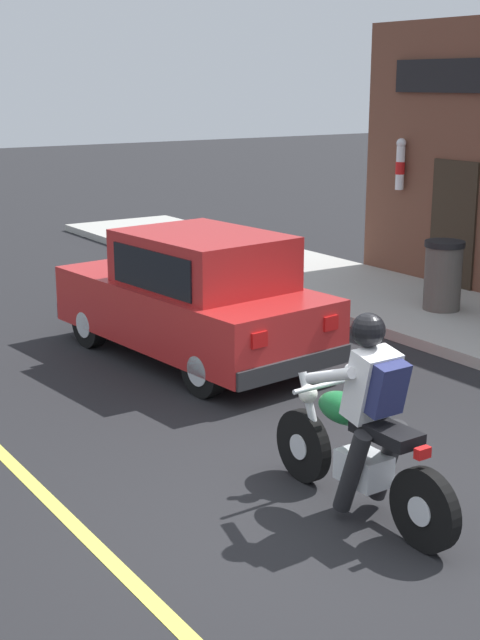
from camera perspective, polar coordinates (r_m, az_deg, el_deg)
name	(u,v)px	position (r m, az deg, el deg)	size (l,w,h in m)	color
ground_plane	(340,514)	(7.16, 6.40, -12.22)	(80.00, 80.00, 0.00)	black
sidewalk_curb	(480,326)	(12.44, 15.09, -0.39)	(2.60, 22.00, 0.14)	#ADAAA3
motorcycle_with_rider	(363,432)	(6.92, 7.86, -7.10)	(0.56, 2.02, 1.62)	black
car_hatchback	(194,298)	(10.66, -2.95, 1.43)	(1.99, 3.92, 1.57)	black
trash_bin	(443,275)	(12.84, 12.86, 2.82)	(0.56, 0.56, 0.98)	#514C47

